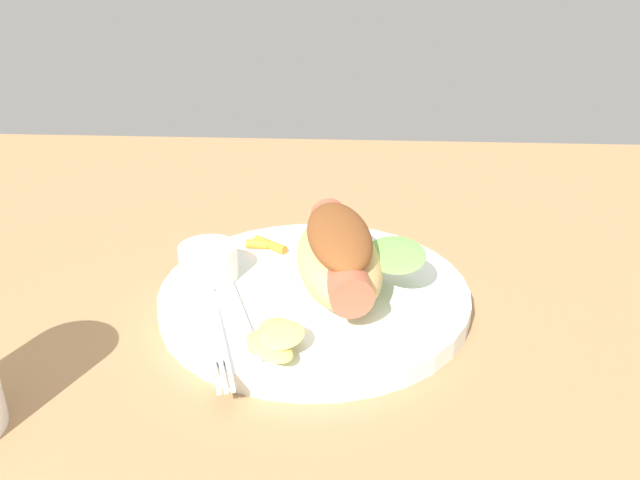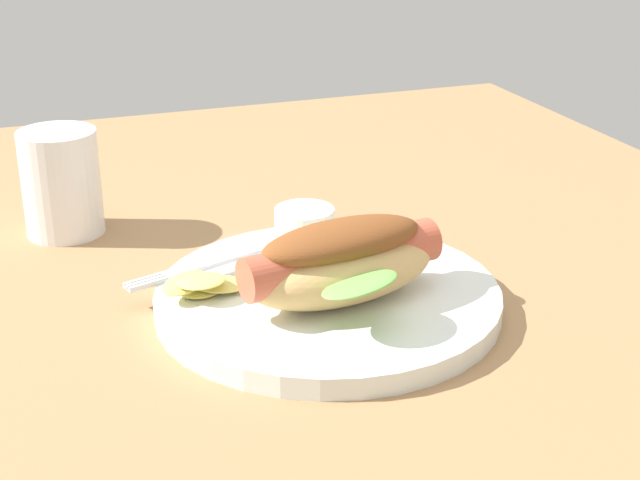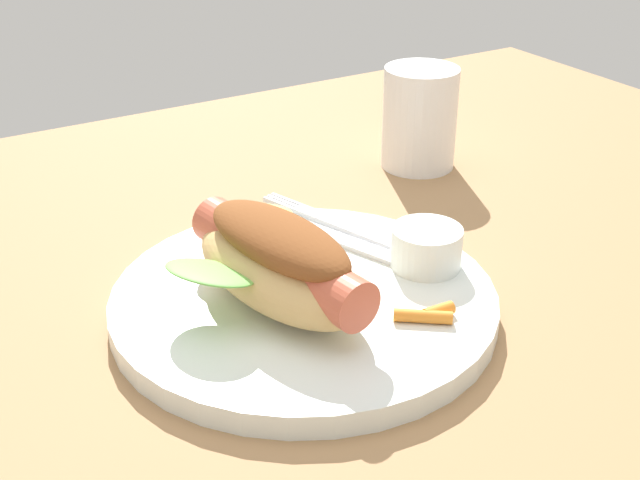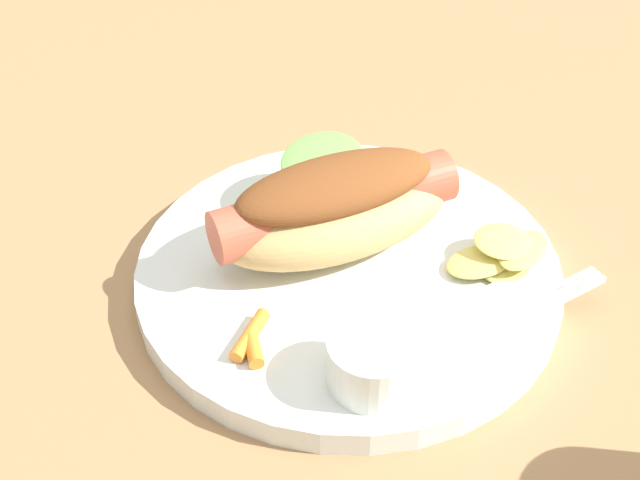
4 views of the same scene
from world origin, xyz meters
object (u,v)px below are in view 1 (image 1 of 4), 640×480
object	(u,v)px
fork	(212,323)
carrot_garnish	(265,244)
sauce_ramekin	(208,262)
knife	(234,312)
chips_pile	(274,339)
hot_dog	(341,254)
plate	(314,296)

from	to	relation	value
fork	carrot_garnish	world-z (taller)	carrot_garnish
sauce_ramekin	knife	size ratio (longest dim) A/B	0.36
chips_pile	sauce_ramekin	bearing A→B (deg)	-56.29
hot_dog	fork	bearing A→B (deg)	-64.45
fork	chips_pile	xyz separation A→B (cm)	(-4.94, 2.67, 0.59)
fork	carrot_garnish	size ratio (longest dim) A/B	3.92
sauce_ramekin	fork	world-z (taller)	sauce_ramekin
hot_dog	fork	world-z (taller)	hot_dog
chips_pile	knife	bearing A→B (deg)	-50.81
hot_dog	carrot_garnish	size ratio (longest dim) A/B	3.96
hot_dog	sauce_ramekin	size ratio (longest dim) A/B	3.16
hot_dog	fork	size ratio (longest dim) A/B	1.01
chips_pile	plate	bearing A→B (deg)	-104.37
plate	knife	size ratio (longest dim) A/B	1.89
hot_dog	carrot_garnish	bearing A→B (deg)	-142.21
knife	chips_pile	xyz separation A→B (cm)	(-3.61, 4.43, 0.61)
chips_pile	fork	bearing A→B (deg)	-28.43
plate	fork	world-z (taller)	fork
hot_dog	carrot_garnish	distance (cm)	10.02
fork	carrot_garnish	xyz separation A→B (cm)	(-2.23, -13.07, 0.21)
fork	plate	bearing A→B (deg)	112.82
knife	carrot_garnish	xyz separation A→B (cm)	(-0.90, -11.32, 0.23)
sauce_ramekin	chips_pile	distance (cm)	12.13
carrot_garnish	hot_dog	bearing A→B (deg)	137.01
sauce_ramekin	knife	distance (cm)	6.57
plate	hot_dog	size ratio (longest dim) A/B	1.64
plate	hot_dog	bearing A→B (deg)	-171.41
hot_dog	plate	bearing A→B (deg)	-90.63
fork	knife	bearing A→B (deg)	125.09
sauce_ramekin	fork	size ratio (longest dim) A/B	0.32
fork	knife	size ratio (longest dim) A/B	1.14
plate	chips_pile	world-z (taller)	chips_pile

